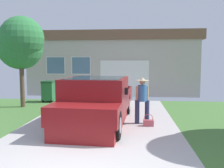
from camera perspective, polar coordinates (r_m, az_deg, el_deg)
name	(u,v)px	position (r m, az deg, el deg)	size (l,w,h in m)	color
pickup_truck	(97,103)	(8.36, -3.68, -4.48)	(2.35, 5.32, 1.62)	maroon
person_with_hat	(142,98)	(8.45, 7.18, -3.35)	(0.50, 0.46, 1.62)	navy
handbag	(148,122)	(8.28, 8.63, -8.97)	(0.35, 0.17, 0.41)	#B24C56
house_with_garage	(114,63)	(17.32, 0.52, 5.03)	(11.13, 5.51, 4.07)	#B6ABA1
front_yard_tree	(21,43)	(12.23, -20.74, 9.02)	(2.27, 2.29, 4.25)	brown
wheeled_trash_bin	(49,91)	(13.33, -14.77, -1.50)	(0.60, 0.72, 1.12)	#286B38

